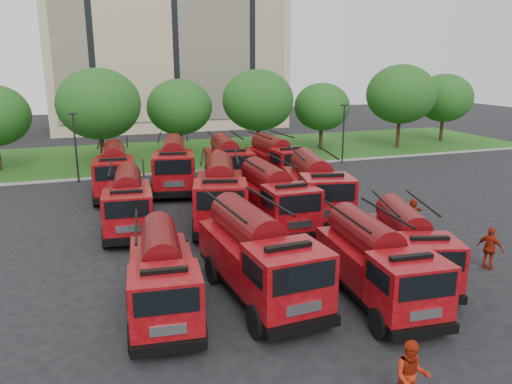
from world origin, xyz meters
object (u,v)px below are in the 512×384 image
fire_truck_6 (273,197)px  fire_truck_8 (115,170)px  fire_truck_3 (409,244)px  firefighter_5 (412,225)px  fire_truck_11 (276,159)px  fire_truck_1 (258,255)px  fire_truck_10 (228,161)px  firefighter_2 (487,269)px  fire_truck_7 (315,187)px  firefighter_3 (454,303)px  fire_truck_2 (376,263)px  firefighter_4 (226,269)px  fire_truck_5 (220,193)px  fire_truck_9 (174,165)px  fire_truck_0 (163,275)px  fire_truck_4 (129,202)px

fire_truck_6 → fire_truck_8: size_ratio=0.97×
fire_truck_3 → firefighter_5: size_ratio=4.40×
fire_truck_11 → fire_truck_1: bearing=-116.9°
fire_truck_6 → fire_truck_10: fire_truck_10 is taller
fire_truck_6 → fire_truck_11: fire_truck_6 is taller
fire_truck_10 → firefighter_2: 19.65m
firefighter_5 → fire_truck_1: bearing=27.1°
fire_truck_7 → firefighter_3: 11.67m
fire_truck_6 → fire_truck_2: bearing=-87.2°
fire_truck_1 → firefighter_5: bearing=22.1°
firefighter_4 → fire_truck_6: bearing=-79.7°
fire_truck_5 → firefighter_2: fire_truck_5 is taller
fire_truck_3 → firefighter_5: (4.37, 5.62, -1.45)m
fire_truck_6 → fire_truck_7: 3.17m
fire_truck_8 → fire_truck_11: (11.72, 0.40, -0.04)m
fire_truck_6 → fire_truck_7: fire_truck_7 is taller
fire_truck_9 → firefighter_5: bearing=-37.4°
fire_truck_0 → firefighter_4: size_ratio=3.60×
fire_truck_5 → firefighter_3: size_ratio=4.99×
fire_truck_5 → fire_truck_9: bearing=111.9°
fire_truck_3 → fire_truck_10: 18.23m
fire_truck_7 → fire_truck_8: (-10.55, 8.65, -0.07)m
fire_truck_6 → firefighter_5: (7.26, -2.32, -1.66)m
fire_truck_9 → fire_truck_10: fire_truck_9 is taller
fire_truck_2 → fire_truck_4: bearing=129.5°
fire_truck_10 → firefighter_3: fire_truck_10 is taller
fire_truck_6 → firefighter_2: bearing=-51.4°
fire_truck_1 → fire_truck_11: 19.26m
fire_truck_1 → firefighter_5: fire_truck_1 is taller
fire_truck_0 → fire_truck_9: bearing=84.8°
fire_truck_6 → firefighter_3: 11.11m
fire_truck_9 → firefighter_3: size_ratio=4.95×
firefighter_2 → firefighter_5: 6.11m
fire_truck_2 → fire_truck_3: fire_truck_2 is taller
fire_truck_4 → fire_truck_10: (7.76, 8.12, 0.12)m
fire_truck_8 → firefighter_3: bearing=-57.6°
fire_truck_8 → fire_truck_10: fire_truck_10 is taller
firefighter_4 → fire_truck_2: bearing=-175.6°
fire_truck_8 → firefighter_2: size_ratio=3.94×
fire_truck_4 → fire_truck_6: fire_truck_6 is taller
fire_truck_2 → fire_truck_11: size_ratio=0.95×
fire_truck_3 → fire_truck_8: size_ratio=0.89×
fire_truck_5 → fire_truck_10: 9.14m
fire_truck_11 → firefighter_3: 20.68m
fire_truck_3 → firefighter_4: bearing=171.9°
fire_truck_5 → fire_truck_9: 8.40m
firefighter_3 → firefighter_2: bearing=174.4°
firefighter_2 → fire_truck_5: bearing=18.9°
fire_truck_0 → firefighter_2: bearing=3.4°
fire_truck_8 → firefighter_3: fire_truck_8 is taller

